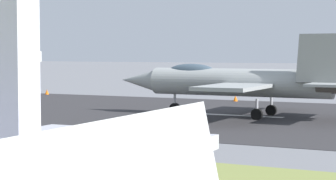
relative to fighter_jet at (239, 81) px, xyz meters
name	(u,v)px	position (x,y,z in m)	size (l,w,h in m)	color
ground_plane	(238,116)	(0.24, -0.49, -2.43)	(400.00, 400.00, 0.00)	slate
runway_strip	(238,116)	(0.22, -0.49, -2.42)	(240.00, 26.00, 0.02)	#2F2E30
fighter_jet	(239,81)	(0.00, 0.00, 0.00)	(17.16, 13.81, 5.63)	#989D9C
marker_cone_mid	(235,98)	(4.64, -12.36, -2.15)	(0.44, 0.44, 0.55)	orange
marker_cone_far	(47,92)	(25.42, -12.36, -2.15)	(0.44, 0.44, 0.55)	orange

